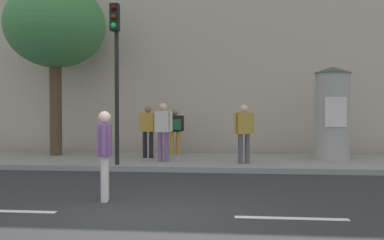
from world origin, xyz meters
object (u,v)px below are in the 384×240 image
object	(u,v)px
pedestrian_tallest	(148,127)
poster_column	(332,113)
traffic_light	(116,58)
pedestrian_near_pole	(163,127)
street_tree	(55,26)
pedestrian_in_light_jacket	(175,127)
pedestrian_in_dark_shirt	(105,148)
pedestrian_with_bag	(244,129)

from	to	relation	value
pedestrian_tallest	poster_column	bearing A→B (deg)	1.61
traffic_light	pedestrian_near_pole	distance (m)	2.51
pedestrian_near_pole	poster_column	bearing A→B (deg)	12.15
street_tree	pedestrian_in_light_jacket	world-z (taller)	street_tree
pedestrian_in_dark_shirt	street_tree	bearing A→B (deg)	119.23
traffic_light	pedestrian_with_bag	world-z (taller)	traffic_light
poster_column	pedestrian_tallest	world-z (taller)	poster_column
poster_column	street_tree	world-z (taller)	street_tree
poster_column	pedestrian_near_pole	size ratio (longest dim) A/B	1.65
poster_column	traffic_light	bearing A→B (deg)	-161.58
pedestrian_tallest	pedestrian_near_pole	xyz separation A→B (m)	(0.66, -0.95, 0.04)
street_tree	pedestrian_near_pole	xyz separation A→B (m)	(3.97, -1.49, -3.35)
pedestrian_near_pole	pedestrian_in_dark_shirt	bearing A→B (deg)	-92.55
pedestrian_tallest	traffic_light	bearing A→B (deg)	-104.91
pedestrian_in_light_jacket	pedestrian_tallest	distance (m)	1.44
pedestrian_in_light_jacket	pedestrian_near_pole	distance (m)	2.21
pedestrian_in_light_jacket	pedestrian_near_pole	size ratio (longest dim) A/B	0.89
pedestrian_in_dark_shirt	pedestrian_in_light_jacket	bearing A→B (deg)	87.91
pedestrian_in_light_jacket	pedestrian_tallest	xyz separation A→B (m)	(-0.70, -1.26, 0.07)
pedestrian_in_dark_shirt	pedestrian_tallest	world-z (taller)	pedestrian_tallest
pedestrian_in_dark_shirt	pedestrian_with_bag	bearing A→B (deg)	62.12
poster_column	pedestrian_tallest	xyz separation A→B (m)	(-5.81, -0.16, -0.47)
street_tree	pedestrian_tallest	world-z (taller)	street_tree
pedestrian_near_pole	pedestrian_tallest	bearing A→B (deg)	124.97
pedestrian_in_dark_shirt	pedestrian_near_pole	distance (m)	5.20
pedestrian_tallest	street_tree	bearing A→B (deg)	170.69
street_tree	pedestrian_in_dark_shirt	world-z (taller)	street_tree
traffic_light	street_tree	bearing A→B (deg)	138.31
pedestrian_in_dark_shirt	pedestrian_near_pole	size ratio (longest dim) A/B	0.97
street_tree	pedestrian_tallest	xyz separation A→B (m)	(3.31, -0.54, -3.38)
street_tree	pedestrian_in_light_jacket	xyz separation A→B (m)	(4.01, 0.72, -3.45)
street_tree	pedestrian_in_dark_shirt	size ratio (longest dim) A/B	3.45
pedestrian_in_dark_shirt	pedestrian_with_bag	size ratio (longest dim) A/B	1.00
street_tree	pedestrian_near_pole	world-z (taller)	street_tree
poster_column	pedestrian_with_bag	size ratio (longest dim) A/B	1.70
poster_column	pedestrian_near_pole	bearing A→B (deg)	-167.85
traffic_light	street_tree	size ratio (longest dim) A/B	0.77
pedestrian_in_light_jacket	pedestrian_with_bag	world-z (taller)	pedestrian_with_bag
traffic_light	street_tree	xyz separation A→B (m)	(-2.79, 2.49, 1.37)
street_tree	pedestrian_in_light_jacket	size ratio (longest dim) A/B	3.75
pedestrian_with_bag	pedestrian_near_pole	distance (m)	2.41
poster_column	pedestrian_in_light_jacket	world-z (taller)	poster_column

